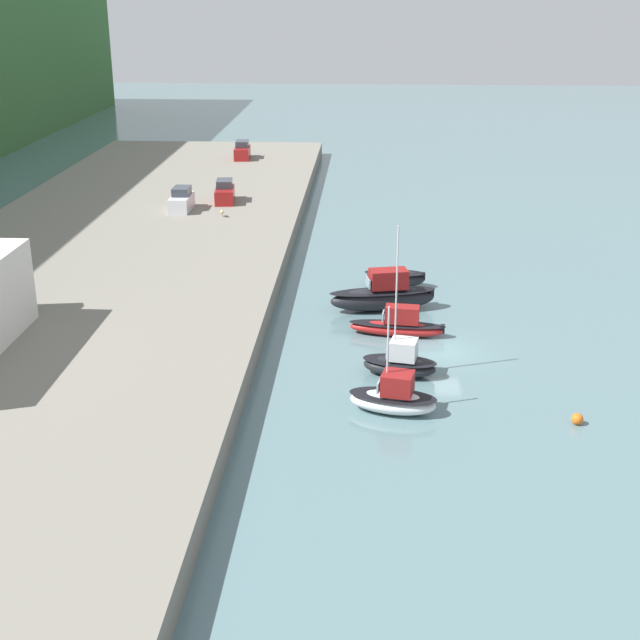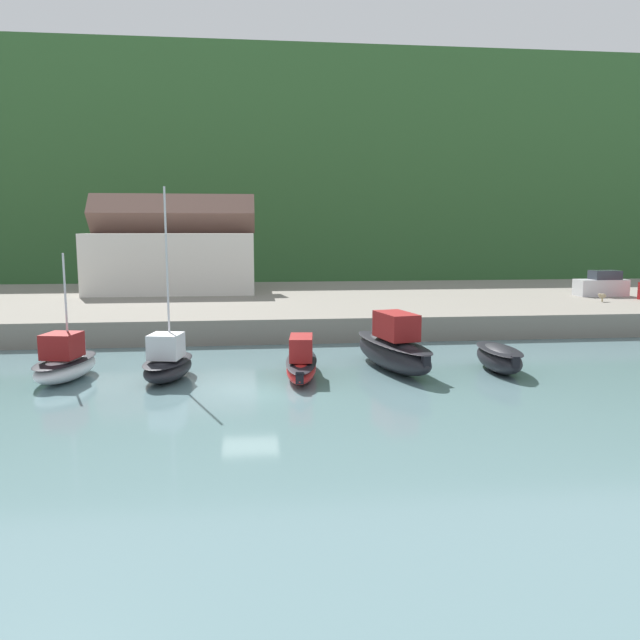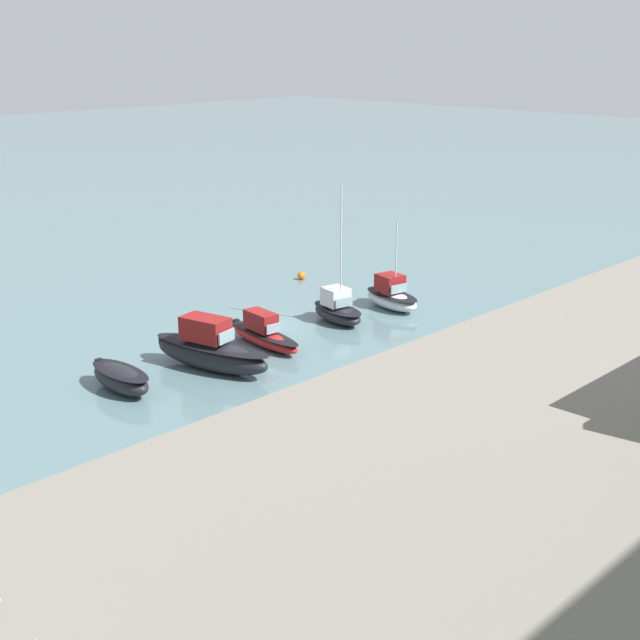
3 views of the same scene
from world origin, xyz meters
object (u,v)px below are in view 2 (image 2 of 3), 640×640
object	(u,v)px
parked_car_1	(602,285)
dog_on_quay	(602,296)
moored_boat_4	(499,358)
moored_boat_0	(65,363)
moored_boat_1	(168,363)
moored_boat_2	(301,362)
moored_boat_3	(393,348)

from	to	relation	value
parked_car_1	dog_on_quay	bearing A→B (deg)	150.04
moored_boat_4	moored_boat_0	bearing A→B (deg)	-179.11
moored_boat_0	moored_boat_1	xyz separation A→B (m)	(4.88, -0.49, -0.00)
moored_boat_2	moored_boat_3	distance (m)	4.90
moored_boat_1	parked_car_1	distance (m)	39.22
moored_boat_3	parked_car_1	distance (m)	29.51
moored_boat_0	moored_boat_4	bearing A→B (deg)	10.19
moored_boat_1	dog_on_quay	distance (m)	35.04
moored_boat_0	parked_car_1	distance (m)	43.27
moored_boat_4	moored_boat_3	bearing A→B (deg)	172.43
moored_boat_1	moored_boat_4	world-z (taller)	moored_boat_1
moored_boat_2	moored_boat_4	size ratio (longest dim) A/B	1.38
moored_boat_3	dog_on_quay	xyz separation A→B (m)	(20.08, 14.79, 0.93)
dog_on_quay	moored_boat_3	bearing A→B (deg)	104.71
moored_boat_3	parked_car_1	size ratio (longest dim) A/B	1.89
parked_car_1	dog_on_quay	distance (m)	4.91
moored_boat_1	parked_car_1	size ratio (longest dim) A/B	2.18
moored_boat_1	parked_car_1	world-z (taller)	moored_boat_1
moored_boat_4	parked_car_1	world-z (taller)	parked_car_1
moored_boat_0	dog_on_quay	size ratio (longest dim) A/B	6.96
moored_boat_3	moored_boat_1	bearing A→B (deg)	172.10
moored_boat_2	moored_boat_3	size ratio (longest dim) A/B	0.82
moored_boat_3	moored_boat_0	bearing A→B (deg)	168.99
moored_boat_2	moored_boat_4	world-z (taller)	moored_boat_2
moored_boat_4	dog_on_quay	xyz separation A→B (m)	(14.79, 15.71, 1.34)
moored_boat_0	parked_car_1	bearing A→B (deg)	38.31
moored_boat_0	moored_boat_3	distance (m)	16.12
moored_boat_0	moored_boat_2	xyz separation A→B (m)	(11.31, -0.54, -0.12)
moored_boat_3	dog_on_quay	bearing A→B (deg)	23.97
moored_boat_2	moored_boat_3	bearing A→B (deg)	17.19
dog_on_quay	parked_car_1	bearing A→B (deg)	-51.44
moored_boat_0	moored_boat_2	distance (m)	11.33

